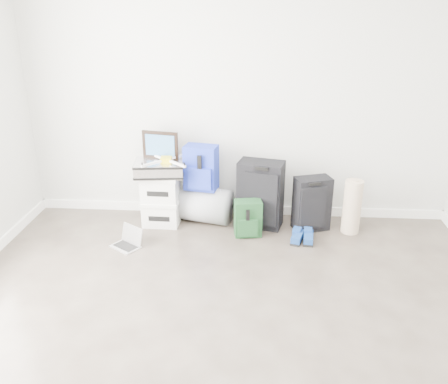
# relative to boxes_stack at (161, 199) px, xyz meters

# --- Properties ---
(ground) EXTENTS (5.00, 5.00, 0.00)m
(ground) POSITION_rel_boxes_stack_xyz_m (0.80, -2.17, -0.28)
(ground) COLOR #342C26
(ground) RESTS_ON ground
(room_envelope) EXTENTS (4.52, 5.02, 2.71)m
(room_envelope) POSITION_rel_boxes_stack_xyz_m (0.80, -2.15, 1.44)
(room_envelope) COLOR beige
(room_envelope) RESTS_ON ground
(boxes_stack) EXTENTS (0.40, 0.33, 0.56)m
(boxes_stack) POSITION_rel_boxes_stack_xyz_m (0.00, 0.00, 0.00)
(boxes_stack) COLOR silver
(boxes_stack) RESTS_ON ground
(briefcase) EXTENTS (0.53, 0.41, 0.14)m
(briefcase) POSITION_rel_boxes_stack_xyz_m (0.00, 0.00, 0.35)
(briefcase) COLOR #B2B2B7
(briefcase) RESTS_ON boxes_stack
(painting) EXTENTS (0.38, 0.10, 0.29)m
(painting) POSITION_rel_boxes_stack_xyz_m (-0.00, 0.10, 0.56)
(painting) COLOR black
(painting) RESTS_ON briefcase
(drone) EXTENTS (0.46, 0.46, 0.05)m
(drone) POSITION_rel_boxes_stack_xyz_m (0.08, -0.02, 0.45)
(drone) COLOR gold
(drone) RESTS_ON briefcase
(duffel_bag) EXTENTS (0.70, 0.53, 0.38)m
(duffel_bag) POSITION_rel_boxes_stack_xyz_m (0.42, 0.10, -0.09)
(duffel_bag) COLOR #93959B
(duffel_bag) RESTS_ON ground
(blue_backpack) EXTENTS (0.37, 0.30, 0.47)m
(blue_backpack) POSITION_rel_boxes_stack_xyz_m (0.42, 0.07, 0.33)
(blue_backpack) COLOR #172899
(blue_backpack) RESTS_ON duffel_bag
(large_suitcase) EXTENTS (0.50, 0.38, 0.71)m
(large_suitcase) POSITION_rel_boxes_stack_xyz_m (1.04, 0.03, 0.07)
(large_suitcase) COLOR black
(large_suitcase) RESTS_ON ground
(green_backpack) EXTENTS (0.29, 0.23, 0.37)m
(green_backpack) POSITION_rel_boxes_stack_xyz_m (0.92, -0.22, -0.10)
(green_backpack) COLOR #123417
(green_backpack) RESTS_ON ground
(carry_on) EXTENTS (0.41, 0.33, 0.56)m
(carry_on) POSITION_rel_boxes_stack_xyz_m (1.57, -0.02, 0.00)
(carry_on) COLOR black
(carry_on) RESTS_ON ground
(shoes) EXTENTS (0.25, 0.26, 0.08)m
(shoes) POSITION_rel_boxes_stack_xyz_m (1.47, -0.31, -0.24)
(shoes) COLOR black
(shoes) RESTS_ON ground
(rolled_rug) EXTENTS (0.18, 0.18, 0.56)m
(rolled_rug) POSITION_rel_boxes_stack_xyz_m (1.97, -0.06, 0.00)
(rolled_rug) COLOR tan
(rolled_rug) RESTS_ON ground
(laptop) EXTENTS (0.33, 0.31, 0.19)m
(laptop) POSITION_rel_boxes_stack_xyz_m (-0.23, -0.53, -0.23)
(laptop) COLOR silver
(laptop) RESTS_ON ground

